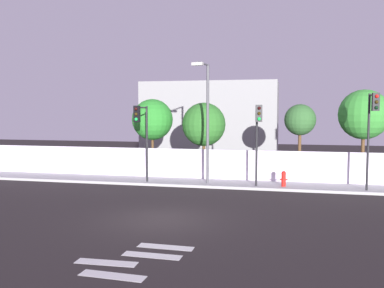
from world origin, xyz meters
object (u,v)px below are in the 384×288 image
Objects in this scene: roadside_tree_rightmost at (364,115)px; roadside_tree_midleft at (204,125)px; traffic_light_left at (372,121)px; traffic_light_center at (258,127)px; roadside_tree_midright at (300,120)px; street_lamp_curbside at (206,114)px; fire_hydrant at (284,178)px; traffic_light_right at (141,127)px; roadside_tree_leftmost at (152,120)px.

roadside_tree_midleft is at bearing 180.00° from roadside_tree_rightmost.
traffic_light_left is 5.74m from traffic_light_center.
traffic_light_left is at bearing -47.18° from roadside_tree_midright.
street_lamp_curbside reaches higher than roadside_tree_rightmost.
roadside_tree_midright is (5.99, 0.00, 0.30)m from roadside_tree_midleft.
fire_hydrant is at bearing -145.81° from roadside_tree_rightmost.
roadside_tree_leftmost is (-0.70, 4.09, 0.31)m from traffic_light_right.
street_lamp_curbside is at bearing -37.80° from roadside_tree_leftmost.
roadside_tree_midright is (5.20, 3.31, -0.41)m from street_lamp_curbside.
traffic_light_right is 4.94m from roadside_tree_midleft.
street_lamp_curbside is (3.57, 0.78, 0.72)m from traffic_light_right.
street_lamp_curbside is at bearing -76.49° from roadside_tree_midleft.
traffic_light_center is (-5.73, -0.06, -0.39)m from traffic_light_left.
traffic_light_center is 4.43m from roadside_tree_midright.
street_lamp_curbside is (-2.91, 0.47, 0.73)m from traffic_light_center.
roadside_tree_leftmost is at bearing 142.20° from street_lamp_curbside.
roadside_tree_midleft is (-0.80, 3.31, -0.71)m from street_lamp_curbside.
roadside_tree_leftmost is 1.05× the size of roadside_tree_midleft.
traffic_light_right is 13.09m from roadside_tree_rightmost.
traffic_light_left reaches higher than roadside_tree_midright.
traffic_light_right is (-6.48, -0.32, 0.00)m from traffic_light_center.
fire_hydrant is 6.50m from roadside_tree_rightmost.
fire_hydrant is at bearing 2.94° from street_lamp_curbside.
roadside_tree_rightmost is (8.85, 3.31, -0.06)m from street_lamp_curbside.
roadside_tree_midleft is 1.03× the size of roadside_tree_midright.
street_lamp_curbside is (-8.64, 0.40, 0.34)m from traffic_light_left.
traffic_light_center is 3.20m from fire_hydrant.
roadside_tree_midright is (9.47, 0.00, 0.00)m from roadside_tree_leftmost.
traffic_light_left is at bearing 0.65° from traffic_light_center.
roadside_tree_rightmost is (0.21, 3.71, 0.28)m from traffic_light_left.
fire_hydrant is (7.86, 1.00, -2.81)m from traffic_light_right.
roadside_tree_leftmost is 0.91× the size of roadside_tree_rightmost.
traffic_light_left is at bearing -93.21° from roadside_tree_rightmost.
traffic_light_right is 4.16m from roadside_tree_leftmost.
traffic_light_right is 8.41m from fire_hydrant.
roadside_tree_midright is (8.76, 4.09, 0.31)m from traffic_light_right.
roadside_tree_midright is 3.67m from roadside_tree_rightmost.
roadside_tree_rightmost reaches higher than traffic_light_left.
roadside_tree_leftmost is (-7.18, 3.78, 0.31)m from traffic_light_center.
roadside_tree_midright is 0.85× the size of roadside_tree_rightmost.
roadside_tree_midright reaches higher than fire_hydrant.
fire_hydrant is at bearing -19.83° from roadside_tree_leftmost.
roadside_tree_rightmost reaches higher than traffic_light_right.
traffic_light_right is 0.87× the size of roadside_tree_leftmost.
traffic_light_left is 1.13× the size of traffic_light_center.
traffic_light_left is at bearing -2.67° from street_lamp_curbside.
roadside_tree_midleft is at bearing 158.52° from traffic_light_left.
roadside_tree_rightmost is at bearing 0.00° from roadside_tree_midleft.
traffic_light_left is 1.04× the size of roadside_tree_midleft.
traffic_light_center reaches higher than fire_hydrant.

